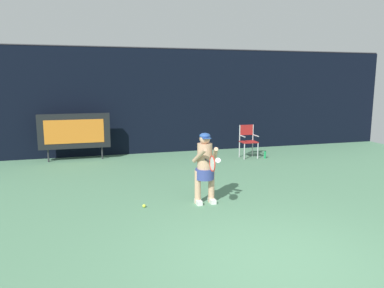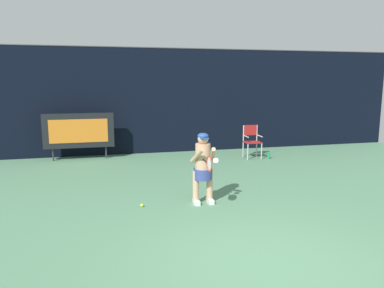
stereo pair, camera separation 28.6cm
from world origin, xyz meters
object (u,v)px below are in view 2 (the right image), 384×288
umpire_chair (252,139)px  water_bottle (269,155)px  scoreboard (79,131)px  tennis_ball_loose (142,205)px  tennis_racket (209,164)px  tennis_player (203,165)px

umpire_chair → water_bottle: bearing=-31.6°
umpire_chair → water_bottle: umpire_chair is taller
scoreboard → tennis_ball_loose: size_ratio=32.35×
tennis_racket → umpire_chair: bearing=67.8°
tennis_racket → tennis_ball_loose: tennis_racket is taller
scoreboard → tennis_racket: (2.66, -5.65, 0.02)m
water_bottle → tennis_racket: 5.47m
tennis_racket → tennis_ball_loose: (-1.23, 0.60, -0.93)m
water_bottle → tennis_racket: bearing=-127.9°
umpire_chair → water_bottle: (0.49, -0.30, -0.50)m
tennis_player → water_bottle: bearing=48.6°
scoreboard → water_bottle: (5.98, -1.38, -0.82)m
umpire_chair → tennis_ball_loose: (-4.07, -3.97, -0.58)m
umpire_chair → tennis_ball_loose: 5.71m
umpire_chair → tennis_player: (-2.80, -4.03, 0.19)m
water_bottle → tennis_racket: (-3.32, -4.27, 0.84)m
tennis_player → tennis_racket: tennis_player is taller
scoreboard → umpire_chair: bearing=-11.1°
scoreboard → tennis_racket: bearing=-64.8°
scoreboard → water_bottle: bearing=-13.0°
water_bottle → tennis_ball_loose: (-4.56, -3.67, -0.09)m
tennis_player → tennis_racket: size_ratio=2.46×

